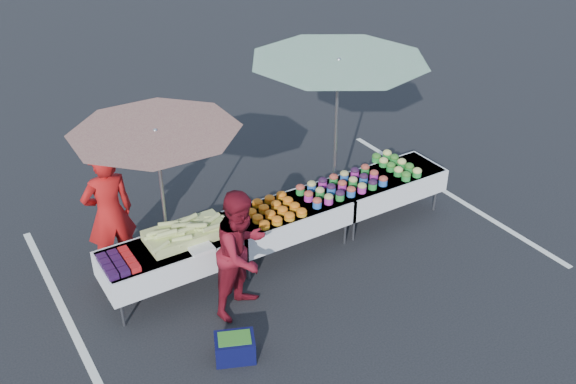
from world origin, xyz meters
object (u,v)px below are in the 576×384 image
table_center (288,217)px  customer (242,253)px  table_left (171,256)px  storage_bin (235,347)px  vendor (109,213)px  table_right (386,184)px  umbrella_left (157,144)px  umbrella_right (338,74)px

table_center → customer: bearing=-146.1°
table_left → storage_bin: size_ratio=3.30×
vendor → storage_bin: (0.61, -2.39, -0.78)m
storage_bin → table_right: bearing=46.6°
umbrella_left → storage_bin: 2.68m
customer → umbrella_right: bearing=3.6°
table_right → umbrella_left: bearing=173.5°
table_right → storage_bin: 3.83m
table_center → umbrella_left: size_ratio=0.65×
storage_bin → table_center: bearing=65.1°
customer → storage_bin: customer is taller
umbrella_right → table_right: bearing=-29.3°
vendor → umbrella_left: size_ratio=0.66×
storage_bin → table_left: bearing=117.3°
table_left → customer: (0.65, -0.77, 0.28)m
table_right → umbrella_left: size_ratio=0.65×
table_right → customer: size_ratio=1.08×
table_center → storage_bin: size_ratio=3.30×
table_right → storage_bin: (-3.48, -1.52, -0.43)m
table_left → umbrella_right: (2.89, 0.40, 1.82)m
customer → storage_bin: bearing=-149.4°
table_right → vendor: vendor is taller
customer → umbrella_left: bearing=90.5°
umbrella_left → umbrella_right: 2.80m
table_left → table_right: size_ratio=1.00×
table_left → vendor: (-0.50, 0.87, 0.36)m
table_center → vendor: 2.48m
table_left → umbrella_left: umbrella_left is taller
table_center → table_right: size_ratio=1.00×
table_center → customer: (-1.15, -0.77, 0.28)m
table_left → table_right: (3.60, 0.00, 0.00)m
umbrella_left → umbrella_right: bearing=0.0°
table_left → customer: size_ratio=1.08×
customer → table_center: bearing=9.9°
table_center → customer: customer is taller
umbrella_left → umbrella_right: (2.77, 0.00, 0.38)m
vendor → table_center: bearing=158.2°
table_center → umbrella_left: 2.25m
table_left → umbrella_right: 3.43m
umbrella_right → vendor: bearing=172.1°
table_center → umbrella_right: umbrella_right is taller
vendor → umbrella_left: (0.61, -0.47, 1.08)m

